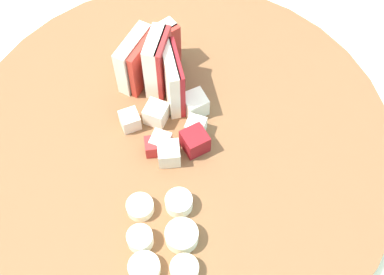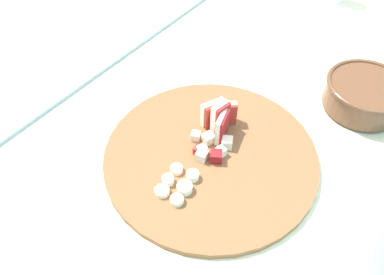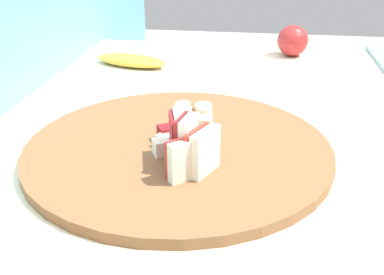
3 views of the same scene
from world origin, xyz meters
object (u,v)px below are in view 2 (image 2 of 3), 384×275
object	(u,v)px
cutting_board	(210,156)
banana_slice_rows	(178,184)
apple_wedge_fan	(221,118)
ceramic_bowl	(365,94)
apple_dice_pile	(211,148)

from	to	relation	value
cutting_board	banana_slice_rows	size ratio (longest dim) A/B	5.01
apple_wedge_fan	ceramic_bowl	bearing A→B (deg)	139.80
apple_wedge_fan	apple_dice_pile	xyz separation A→B (m)	(0.06, 0.02, -0.02)
banana_slice_rows	ceramic_bowl	bearing A→B (deg)	155.00
cutting_board	apple_wedge_fan	xyz separation A→B (m)	(-0.07, -0.02, 0.04)
apple_wedge_fan	banana_slice_rows	bearing A→B (deg)	5.88
apple_wedge_fan	ceramic_bowl	size ratio (longest dim) A/B	0.50
cutting_board	apple_dice_pile	distance (m)	0.02
apple_dice_pile	cutting_board	bearing A→B (deg)	36.06
apple_wedge_fan	apple_dice_pile	distance (m)	0.07
cutting_board	apple_wedge_fan	distance (m)	0.08
cutting_board	banana_slice_rows	bearing A→B (deg)	-3.03
apple_wedge_fan	apple_dice_pile	size ratio (longest dim) A/B	0.98
apple_wedge_fan	apple_dice_pile	world-z (taller)	apple_wedge_fan
cutting_board	banana_slice_rows	xyz separation A→B (m)	(0.10, -0.01, 0.01)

